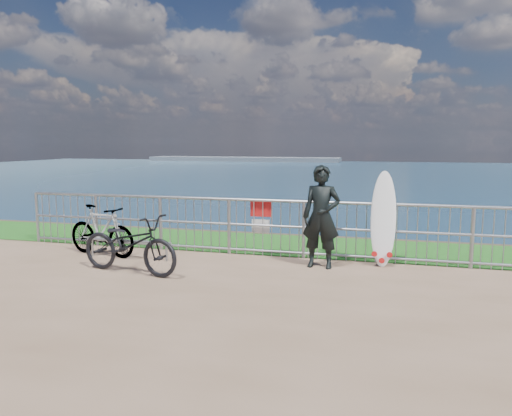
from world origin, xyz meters
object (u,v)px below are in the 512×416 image
(bicycle_near, at_px, (129,244))
(bicycle_far, at_px, (101,231))
(surfer, at_px, (321,217))
(surfboard, at_px, (383,222))

(bicycle_near, xyz_separation_m, bicycle_far, (-1.19, 1.03, -0.01))
(surfer, bearing_deg, bicycle_near, -154.91)
(surfer, distance_m, bicycle_far, 4.31)
(surfboard, distance_m, bicycle_far, 5.39)
(surfboard, bearing_deg, surfer, -157.51)
(surfboard, bearing_deg, bicycle_far, -172.98)
(surfer, distance_m, bicycle_near, 3.36)
(surfer, relative_size, surfboard, 1.06)
(bicycle_far, bearing_deg, surfer, -73.48)
(surfer, height_order, bicycle_far, surfer)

